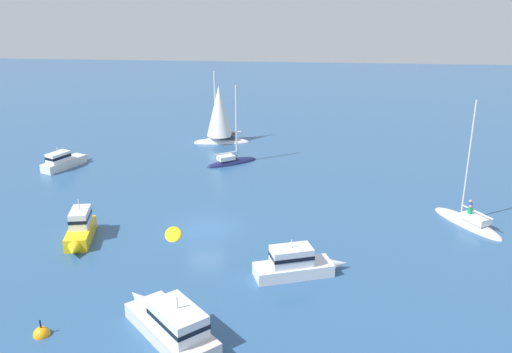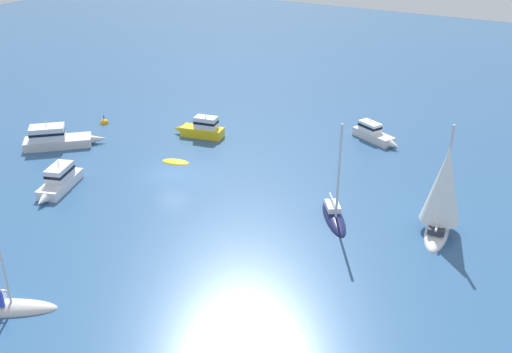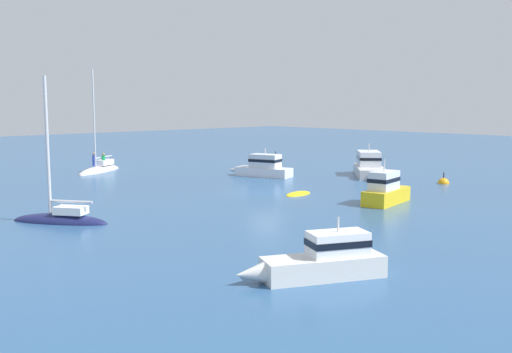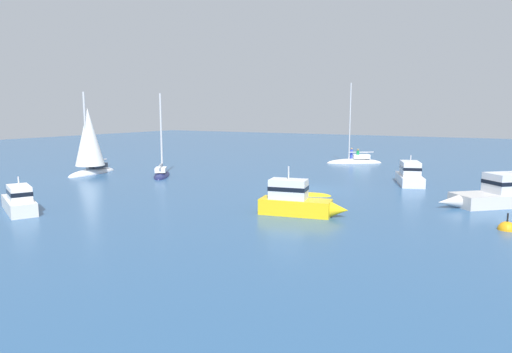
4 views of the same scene
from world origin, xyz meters
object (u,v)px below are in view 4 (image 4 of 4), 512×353
Objects in this scene: motor_cruiser at (296,201)px; sailboat at (355,162)px; cabin_cruiser_1 at (502,192)px; cabin_cruiser at (409,175)px; rib at (313,195)px; powerboat at (19,201)px; sloop at (162,174)px; channel_buoy at (507,230)px; sloop_1 at (90,145)px.

sailboat is at bearing 89.33° from motor_cruiser.
motor_cruiser reaches higher than cabin_cruiser_1.
cabin_cruiser is 2.19× the size of rib.
powerboat reaches higher than rib.
channel_buoy is (-27.67, 6.08, -0.17)m from sloop.
sloop_1 is 1.26× the size of cabin_cruiser_1.
cabin_cruiser_1 is at bearing -121.66° from powerboat.
sloop_1 is (23.99, -6.05, 1.94)m from motor_cruiser.
sailboat is 1.48× the size of cabin_cruiser_1.
motor_cruiser is 0.65× the size of sloop.
sloop reaches higher than channel_buoy.
sailboat is at bearing 129.52° from sloop_1.
sloop_1 is at bearing 154.97° from motor_cruiser.
sloop is 1.49× the size of powerboat.
cabin_cruiser_1 is 1.21× the size of powerboat.
channel_buoy is (-15.39, 24.87, -0.15)m from sailboat.
sloop is 7.63m from sloop_1.
motor_cruiser is at bearing -150.42° from sloop.
sailboat is 21.16m from rib.
channel_buoy is at bearing -137.38° from sloop.
sloop_1 reaches higher than motor_cruiser.
sloop_1 is at bearing 88.40° from cabin_cruiser.
sloop is 22.44m from sailboat.
motor_cruiser is 10.78m from channel_buoy.
motor_cruiser is at bearing 11.08° from channel_buoy.
cabin_cruiser is at bearing 92.72° from sailboat.
cabin_cruiser_1 is at bearing 98.17° from sailboat.
cabin_cruiser_1 is 5.03× the size of channel_buoy.
sailboat is at bearing -58.24° from channel_buoy.
sailboat is at bearing -80.34° from powerboat.
sloop_1 is at bearing 16.15° from sailboat.
cabin_cruiser is 0.72× the size of sloop_1.
motor_cruiser is at bearing 67.89° from sloop_1.
cabin_cruiser is 28.84m from sloop_1.
sloop is 0.83× the size of sailboat.
channel_buoy is at bearing -134.04° from powerboat.
powerboat is at bearing -164.40° from motor_cruiser.
sailboat is (-19.15, -20.88, -2.60)m from sloop_1.
sailboat is at bearing -92.96° from cabin_cruiser_1.
cabin_cruiser is at bearing -103.93° from powerboat.
powerboat is (14.61, 7.28, -0.16)m from motor_cruiser.
rib is 18.77m from powerboat.
sloop is at bearing 143.68° from motor_cruiser.
powerboat is at bearing -9.72° from cabin_cruiser_1.
cabin_cruiser_1 is 11.93m from rib.
sailboat is at bearing 15.09° from cabin_cruiser.
channel_buoy is at bearing 75.46° from sloop_1.
sloop_1 is at bearing -6.58° from channel_buoy.
sloop_1 is 1.53× the size of powerboat.
rib is 0.51× the size of powerboat.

